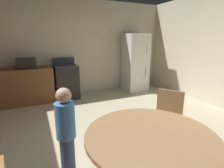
# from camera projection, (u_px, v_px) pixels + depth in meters

# --- Properties ---
(ground_plane) EXTENTS (14.00, 14.00, 0.00)m
(ground_plane) POSITION_uv_depth(u_px,v_px,m) (130.00, 147.00, 2.66)
(ground_plane) COLOR beige
(wall_back) EXTENTS (5.78, 0.12, 2.70)m
(wall_back) POSITION_uv_depth(u_px,v_px,m) (77.00, 48.00, 5.12)
(wall_back) COLOR beige
(wall_back) RESTS_ON ground
(kitchen_counter) EXTENTS (1.80, 0.60, 0.90)m
(kitchen_counter) POSITION_uv_depth(u_px,v_px,m) (15.00, 87.00, 4.32)
(kitchen_counter) COLOR brown
(kitchen_counter) RESTS_ON ground
(oven_range) EXTENTS (0.60, 0.60, 1.10)m
(oven_range) POSITION_uv_depth(u_px,v_px,m) (67.00, 81.00, 4.82)
(oven_range) COLOR black
(oven_range) RESTS_ON ground
(refrigerator) EXTENTS (0.68, 0.68, 1.76)m
(refrigerator) POSITION_uv_depth(u_px,v_px,m) (135.00, 63.00, 5.52)
(refrigerator) COLOR white
(refrigerator) RESTS_ON ground
(microwave) EXTENTS (0.44, 0.32, 0.26)m
(microwave) POSITION_uv_depth(u_px,v_px,m) (26.00, 63.00, 4.30)
(microwave) COLOR black
(microwave) RESTS_ON kitchen_counter
(dining_table) EXTENTS (1.20, 1.20, 0.76)m
(dining_table) POSITION_uv_depth(u_px,v_px,m) (150.00, 149.00, 1.63)
(dining_table) COLOR #9E754C
(dining_table) RESTS_ON ground
(chair_northeast) EXTENTS (0.56, 0.56, 0.87)m
(chair_northeast) POSITION_uv_depth(u_px,v_px,m) (168.00, 116.00, 2.56)
(chair_northeast) COLOR #9E754C
(chair_northeast) RESTS_ON ground
(person_child) EXTENTS (0.31, 0.31, 1.09)m
(person_child) POSITION_uv_depth(u_px,v_px,m) (66.00, 131.00, 2.00)
(person_child) COLOR #3D4C84
(person_child) RESTS_ON ground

